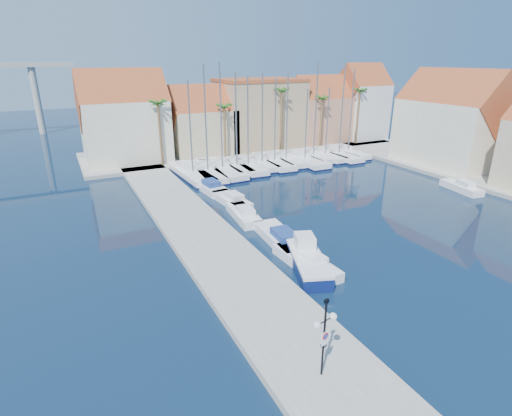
{
  "coord_description": "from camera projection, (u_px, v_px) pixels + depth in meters",
  "views": [
    {
      "loc": [
        -19.22,
        -15.57,
        15.25
      ],
      "look_at": [
        -4.73,
        13.57,
        3.0
      ],
      "focal_mm": 28.0,
      "sensor_mm": 36.0,
      "label": 1
    }
  ],
  "objects": [
    {
      "name": "sailboat_10",
      "position": [
        323.0,
        155.0,
        64.4
      ],
      "size": [
        3.07,
        9.84,
        11.15
      ],
      "rotation": [
        0.0,
        0.0,
        0.05
      ],
      "color": "white",
      "rests_on": "ground"
    },
    {
      "name": "shore_north",
      "position": [
        244.0,
        148.0,
        70.73
      ],
      "size": [
        54.0,
        16.0,
        0.5
      ],
      "primitive_type": "cube",
      "color": "gray",
      "rests_on": "ground"
    },
    {
      "name": "motorboat_west_0",
      "position": [
        307.0,
        261.0,
        30.84
      ],
      "size": [
        2.43,
        6.66,
        1.4
      ],
      "rotation": [
        0.0,
        0.0,
        0.05
      ],
      "color": "white",
      "rests_on": "ground"
    },
    {
      "name": "sailboat_1",
      "position": [
        207.0,
        171.0,
        55.05
      ],
      "size": [
        3.96,
        11.63,
        14.6
      ],
      "rotation": [
        0.0,
        0.0,
        -0.08
      ],
      "color": "white",
      "rests_on": "ground"
    },
    {
      "name": "palm_1",
      "position": [
        224.0,
        108.0,
        60.43
      ],
      "size": [
        2.6,
        2.6,
        9.15
      ],
      "color": "brown",
      "rests_on": "shore_north"
    },
    {
      "name": "sailboat_2",
      "position": [
        221.0,
        169.0,
        56.36
      ],
      "size": [
        3.38,
        12.06,
        14.81
      ],
      "rotation": [
        0.0,
        0.0,
        0.02
      ],
      "color": "white",
      "rests_on": "ground"
    },
    {
      "name": "motorboat_west_1",
      "position": [
        281.0,
        238.0,
        34.93
      ],
      "size": [
        2.83,
        7.3,
        1.4
      ],
      "rotation": [
        0.0,
        0.0,
        -0.08
      ],
      "color": "white",
      "rests_on": "ground"
    },
    {
      "name": "building_4",
      "position": [
        361.0,
        104.0,
        76.69
      ],
      "size": [
        8.3,
        8.0,
        14.0
      ],
      "color": "silver",
      "rests_on": "shore_north"
    },
    {
      "name": "palm_0",
      "position": [
        158.0,
        105.0,
        55.93
      ],
      "size": [
        2.6,
        2.6,
        10.15
      ],
      "color": "brown",
      "rests_on": "shore_north"
    },
    {
      "name": "building_0",
      "position": [
        125.0,
        121.0,
        59.35
      ],
      "size": [
        12.3,
        9.0,
        13.5
      ],
      "color": "beige",
      "rests_on": "shore_north"
    },
    {
      "name": "building_3",
      "position": [
        319.0,
        112.0,
        74.17
      ],
      "size": [
        10.3,
        8.0,
        12.0
      ],
      "color": "tan",
      "rests_on": "shore_north"
    },
    {
      "name": "sailboat_4",
      "position": [
        247.0,
        166.0,
        58.02
      ],
      "size": [
        3.46,
        10.6,
        12.94
      ],
      "rotation": [
        0.0,
        0.0,
        -0.07
      ],
      "color": "white",
      "rests_on": "ground"
    },
    {
      "name": "sailboat_0",
      "position": [
        191.0,
        173.0,
        54.38
      ],
      "size": [
        3.75,
        12.15,
        12.78
      ],
      "rotation": [
        0.0,
        0.0,
        0.05
      ],
      "color": "white",
      "rests_on": "ground"
    },
    {
      "name": "fishing_boat",
      "position": [
        307.0,
        260.0,
        30.55
      ],
      "size": [
        4.35,
        7.0,
        2.33
      ],
      "rotation": [
        0.0,
        0.0,
        -0.35
      ],
      "color": "#0D1A4F",
      "rests_on": "ground"
    },
    {
      "name": "sailboat_3",
      "position": [
        236.0,
        166.0,
        57.51
      ],
      "size": [
        2.83,
        9.42,
        13.54
      ],
      "rotation": [
        0.0,
        0.0,
        -0.04
      ],
      "color": "white",
      "rests_on": "ground"
    },
    {
      "name": "sailboat_5",
      "position": [
        260.0,
        163.0,
        59.32
      ],
      "size": [
        2.46,
        9.04,
        13.36
      ],
      "rotation": [
        0.0,
        0.0,
        -0.01
      ],
      "color": "white",
      "rests_on": "ground"
    },
    {
      "name": "building_2",
      "position": [
        259.0,
        113.0,
        69.87
      ],
      "size": [
        14.2,
        10.2,
        11.5
      ],
      "color": "tan",
      "rests_on": "shore_north"
    },
    {
      "name": "sailboat_9",
      "position": [
        312.0,
        156.0,
        63.3
      ],
      "size": [
        2.5,
        8.81,
        14.97
      ],
      "rotation": [
        0.0,
        0.0,
        0.02
      ],
      "color": "white",
      "rests_on": "ground"
    },
    {
      "name": "lamp_post",
      "position": [
        325.0,
        326.0,
        18.85
      ],
      "size": [
        1.46,
        0.61,
        4.37
      ],
      "rotation": [
        0.0,
        0.0,
        0.2
      ],
      "color": "black",
      "rests_on": "quay_west"
    },
    {
      "name": "quay_west",
      "position": [
        211.0,
        246.0,
        33.9
      ],
      "size": [
        6.0,
        77.0,
        0.5
      ],
      "primitive_type": "cube",
      "color": "gray",
      "rests_on": "ground"
    },
    {
      "name": "motorboat_west_3",
      "position": [
        232.0,
        200.0,
        44.3
      ],
      "size": [
        2.55,
        6.46,
        1.4
      ],
      "rotation": [
        0.0,
        0.0,
        0.09
      ],
      "color": "white",
      "rests_on": "ground"
    },
    {
      "name": "sailboat_11",
      "position": [
        336.0,
        154.0,
        64.78
      ],
      "size": [
        2.81,
        10.62,
        14.58
      ],
      "rotation": [
        0.0,
        0.0,
        -0.0
      ],
      "color": "white",
      "rests_on": "ground"
    },
    {
      "name": "ground",
      "position": [
        411.0,
        304.0,
        26.43
      ],
      "size": [
        260.0,
        260.0,
        0.0
      ],
      "primitive_type": "plane",
      "color": "#081B30",
      "rests_on": "ground"
    },
    {
      "name": "motorboat_east_1",
      "position": [
        462.0,
        187.0,
        48.67
      ],
      "size": [
        2.64,
        5.73,
        1.4
      ],
      "rotation": [
        0.0,
        0.0,
        -0.16
      ],
      "color": "white",
      "rests_on": "ground"
    },
    {
      "name": "building_6",
      "position": [
        451.0,
        123.0,
        57.57
      ],
      "size": [
        9.0,
        14.3,
        13.5
      ],
      "color": "beige",
      "rests_on": "shore_east"
    },
    {
      "name": "palm_3",
      "position": [
        322.0,
        100.0,
        67.76
      ],
      "size": [
        2.6,
        2.6,
        9.65
      ],
      "color": "brown",
      "rests_on": "shore_north"
    },
    {
      "name": "sailboat_8",
      "position": [
        302.0,
        159.0,
        61.84
      ],
      "size": [
        3.31,
        11.52,
        11.07
      ],
      "rotation": [
        0.0,
        0.0,
        -0.03
      ],
      "color": "white",
      "rests_on": "ground"
    },
    {
      "name": "sailboat_6",
      "position": [
        273.0,
        161.0,
        60.42
      ],
      "size": [
        3.61,
        10.99,
        12.67
      ],
      "rotation": [
        0.0,
        0.0,
        -0.07
      ],
      "color": "white",
      "rests_on": "ground"
    },
    {
      "name": "palm_2",
      "position": [
        282.0,
        93.0,
        63.93
      ],
      "size": [
        2.6,
        2.6,
        11.15
      ],
      "color": "brown",
      "rests_on": "shore_north"
    },
    {
      "name": "shore_east",
      "position": [
        502.0,
        180.0,
        52.24
      ],
      "size": [
        12.0,
        60.0,
        0.5
      ],
      "primitive_type": "cube",
      "color": "gray",
      "rests_on": "ground"
    },
    {
      "name": "sailboat_7",
      "position": [
        284.0,
        159.0,
        61.61
      ],
      "size": [
        3.23,
        10.06,
        13.24
      ],
      "rotation": [
        0.0,
        0.0,
        -0.06
      ],
      "color": "white",
      "rests_on": "ground"
    },
    {
      "name": "building_1",
      "position": [
        202.0,
        123.0,
        64.78
      ],
      "size": [
        10.3,
        8.0,
        11.0
      ],
      "color": "tan",
      "rests_on": "shore_north"
    },
    {
      "name": "motorboat_west_2",
      "position": [
        244.0,
        214.0,
        40.18
      ],
      "size": [
        2.53,
        6.24,
        1.4
      ],
      "rotation": [
        0.0,
        0.0,
        -0.1
      ],
      "color": "white",
      "rests_on": "ground"
    },
    {
      "name": "sailboat_12",
      "position": [
        346.0,
        152.0,
        66.34
      ],
      "size": [
        2.72,
        9.86,
        13.69
      ],
      "rotation": [
        0.0,
        0.0,
        -0.01
      ],
      "color": "white",
      "rests_on": "ground"
    },
    {
      "name": "palm_4",
      "position": [
        360.0,
        92.0,
        70.76
      ],
      "size": [
        2.6,
        2.6,
        10.65
      ],
      "color": "brown",
      "rests_on": "shore_north"
    },
    {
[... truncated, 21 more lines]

